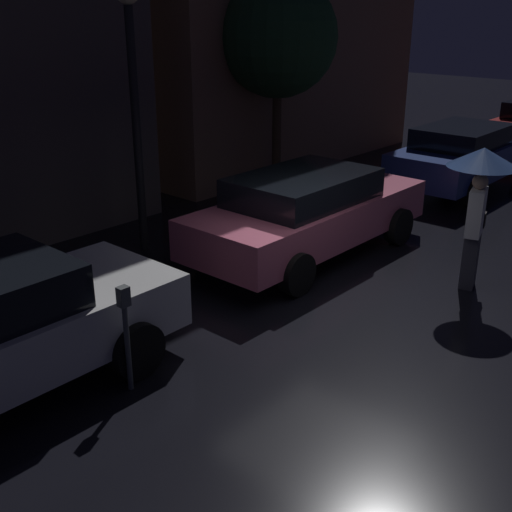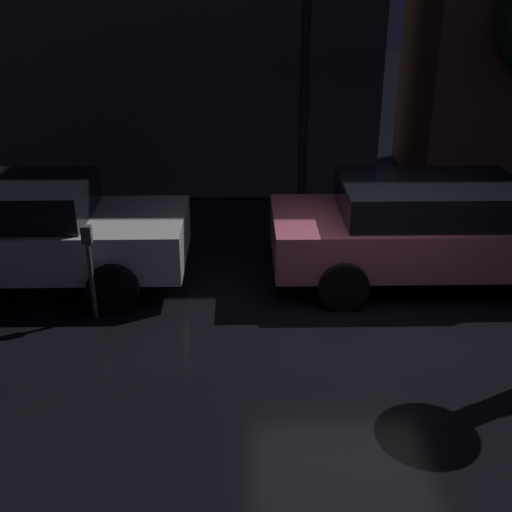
% 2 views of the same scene
% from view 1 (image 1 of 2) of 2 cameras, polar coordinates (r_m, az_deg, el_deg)
% --- Properties ---
extents(ground_plane, '(60.00, 60.00, 0.00)m').
position_cam_1_polar(ground_plane, '(9.24, 6.25, -4.08)').
color(ground_plane, black).
extents(parked_car_pink, '(4.63, 2.00, 1.43)m').
position_cam_1_polar(parked_car_pink, '(10.71, 4.63, 3.98)').
color(parked_car_pink, '#DB6684').
rests_on(parked_car_pink, ground).
extents(parked_car_blue, '(4.38, 1.97, 1.43)m').
position_cam_1_polar(parked_car_blue, '(15.55, 17.95, 8.56)').
color(parked_car_blue, navy).
rests_on(parked_car_blue, ground).
extents(pedestrian_with_umbrella, '(0.99, 0.99, 2.11)m').
position_cam_1_polar(pedestrian_with_umbrella, '(9.68, 19.31, 6.24)').
color(pedestrian_with_umbrella, '#383842').
rests_on(pedestrian_with_umbrella, ground).
extents(parking_meter, '(0.12, 0.10, 1.23)m').
position_cam_1_polar(parking_meter, '(7.01, -11.49, -6.20)').
color(parking_meter, '#4C5154').
rests_on(parking_meter, ground).
extents(street_lamp_near, '(0.39, 0.39, 4.34)m').
position_cam_1_polar(street_lamp_near, '(10.65, -10.89, 15.43)').
color(street_lamp_near, black).
rests_on(street_lamp_near, ground).
extents(street_tree, '(2.58, 2.58, 4.61)m').
position_cam_1_polar(street_tree, '(14.45, 1.95, 18.88)').
color(street_tree, '#473323').
rests_on(street_tree, ground).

